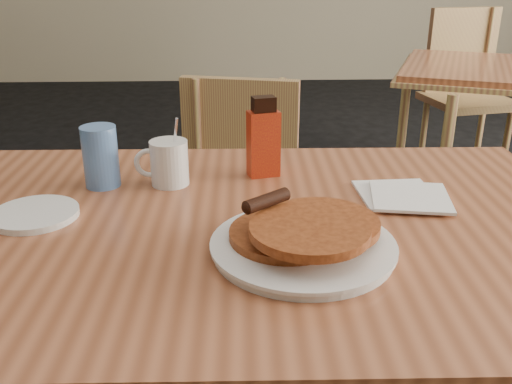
{
  "coord_description": "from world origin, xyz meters",
  "views": [
    {
      "loc": [
        -0.05,
        -0.88,
        1.19
      ],
      "look_at": [
        -0.02,
        0.03,
        0.81
      ],
      "focal_mm": 40.0,
      "sensor_mm": 36.0,
      "label": 1
    }
  ],
  "objects_px": {
    "chair_main_far": "(241,190)",
    "syrup_bottle": "(263,140)",
    "blue_tumbler": "(101,157)",
    "main_table": "(257,241)",
    "chair_neighbor_far": "(465,79)",
    "coffee_mug": "(168,162)",
    "pancake_plate": "(304,239)"
  },
  "relations": [
    {
      "from": "chair_neighbor_far",
      "to": "blue_tumbler",
      "type": "bearing_deg",
      "value": -139.21
    },
    {
      "from": "pancake_plate",
      "to": "coffee_mug",
      "type": "xyz_separation_m",
      "value": [
        -0.25,
        0.31,
        0.02
      ]
    },
    {
      "from": "main_table",
      "to": "pancake_plate",
      "type": "xyz_separation_m",
      "value": [
        0.07,
        -0.12,
        0.06
      ]
    },
    {
      "from": "chair_main_far",
      "to": "syrup_bottle",
      "type": "relative_size",
      "value": 4.85
    },
    {
      "from": "chair_neighbor_far",
      "to": "blue_tumbler",
      "type": "distance_m",
      "value": 2.58
    },
    {
      "from": "chair_main_far",
      "to": "chair_neighbor_far",
      "type": "bearing_deg",
      "value": 61.85
    },
    {
      "from": "pancake_plate",
      "to": "coffee_mug",
      "type": "distance_m",
      "value": 0.4
    },
    {
      "from": "coffee_mug",
      "to": "syrup_bottle",
      "type": "height_order",
      "value": "syrup_bottle"
    },
    {
      "from": "pancake_plate",
      "to": "syrup_bottle",
      "type": "bearing_deg",
      "value": 97.56
    },
    {
      "from": "coffee_mug",
      "to": "syrup_bottle",
      "type": "xyz_separation_m",
      "value": [
        0.2,
        0.05,
        0.03
      ]
    },
    {
      "from": "syrup_bottle",
      "to": "blue_tumbler",
      "type": "bearing_deg",
      "value": 174.39
    },
    {
      "from": "main_table",
      "to": "chair_neighbor_far",
      "type": "relative_size",
      "value": 1.41
    },
    {
      "from": "blue_tumbler",
      "to": "coffee_mug",
      "type": "bearing_deg",
      "value": 1.27
    },
    {
      "from": "coffee_mug",
      "to": "syrup_bottle",
      "type": "distance_m",
      "value": 0.21
    },
    {
      "from": "pancake_plate",
      "to": "blue_tumbler",
      "type": "relative_size",
      "value": 2.37
    },
    {
      "from": "pancake_plate",
      "to": "coffee_mug",
      "type": "height_order",
      "value": "coffee_mug"
    },
    {
      "from": "chair_neighbor_far",
      "to": "pancake_plate",
      "type": "distance_m",
      "value": 2.63
    },
    {
      "from": "syrup_bottle",
      "to": "chair_main_far",
      "type": "bearing_deg",
      "value": 81.09
    },
    {
      "from": "blue_tumbler",
      "to": "main_table",
      "type": "bearing_deg",
      "value": -30.72
    },
    {
      "from": "chair_main_far",
      "to": "pancake_plate",
      "type": "xyz_separation_m",
      "value": [
        0.09,
        -0.88,
        0.28
      ]
    },
    {
      "from": "main_table",
      "to": "chair_neighbor_far",
      "type": "bearing_deg",
      "value": 60.46
    },
    {
      "from": "syrup_bottle",
      "to": "blue_tumbler",
      "type": "distance_m",
      "value": 0.34
    },
    {
      "from": "main_table",
      "to": "blue_tumbler",
      "type": "xyz_separation_m",
      "value": [
        -0.31,
        0.19,
        0.1
      ]
    },
    {
      "from": "chair_neighbor_far",
      "to": "chair_main_far",
      "type": "bearing_deg",
      "value": -142.71
    },
    {
      "from": "chair_main_far",
      "to": "syrup_bottle",
      "type": "bearing_deg",
      "value": -72.09
    },
    {
      "from": "chair_main_far",
      "to": "chair_neighbor_far",
      "type": "relative_size",
      "value": 0.9
    },
    {
      "from": "coffee_mug",
      "to": "blue_tumbler",
      "type": "bearing_deg",
      "value": -179.32
    },
    {
      "from": "main_table",
      "to": "coffee_mug",
      "type": "relative_size",
      "value": 8.9
    },
    {
      "from": "chair_neighbor_far",
      "to": "coffee_mug",
      "type": "height_order",
      "value": "chair_neighbor_far"
    },
    {
      "from": "blue_tumbler",
      "to": "pancake_plate",
      "type": "bearing_deg",
      "value": -38.54
    },
    {
      "from": "chair_main_far",
      "to": "main_table",
      "type": "bearing_deg",
      "value": -75.38
    },
    {
      "from": "chair_main_far",
      "to": "chair_neighbor_far",
      "type": "distance_m",
      "value": 1.94
    }
  ]
}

